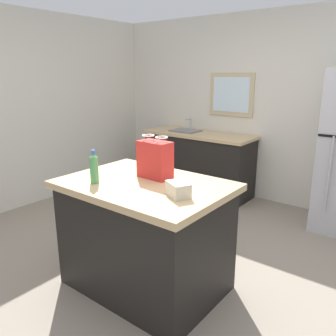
# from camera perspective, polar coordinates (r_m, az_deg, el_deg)

# --- Properties ---
(ground) EXTENTS (6.48, 6.48, 0.00)m
(ground) POSITION_cam_1_polar(r_m,az_deg,el_deg) (3.18, 1.58, -17.72)
(ground) COLOR gray
(back_wall) EXTENTS (5.40, 0.13, 2.52)m
(back_wall) POSITION_cam_1_polar(r_m,az_deg,el_deg) (4.82, 18.82, 9.05)
(back_wall) COLOR silver
(back_wall) RESTS_ON ground
(left_wall) EXTENTS (0.10, 4.76, 2.52)m
(left_wall) POSITION_cam_1_polar(r_m,az_deg,el_deg) (4.80, -25.53, 8.30)
(left_wall) COLOR silver
(left_wall) RESTS_ON ground
(kitchen_island) EXTENTS (1.30, 0.92, 0.92)m
(kitchen_island) POSITION_cam_1_polar(r_m,az_deg,el_deg) (2.87, -3.75, -11.06)
(kitchen_island) COLOR black
(kitchen_island) RESTS_ON ground
(sink_counter) EXTENTS (1.64, 0.61, 1.08)m
(sink_counter) POSITION_cam_1_polar(r_m,az_deg,el_deg) (5.12, 4.97, 0.98)
(sink_counter) COLOR black
(sink_counter) RESTS_ON ground
(shopping_bag) EXTENTS (0.28, 0.16, 0.35)m
(shopping_bag) POSITION_cam_1_polar(r_m,az_deg,el_deg) (2.77, -2.17, 1.46)
(shopping_bag) COLOR red
(shopping_bag) RESTS_ON kitchen_island
(small_box) EXTENTS (0.21, 0.19, 0.10)m
(small_box) POSITION_cam_1_polar(r_m,az_deg,el_deg) (2.38, 1.70, -3.56)
(small_box) COLOR beige
(small_box) RESTS_ON kitchen_island
(bottle) EXTENTS (0.07, 0.07, 0.26)m
(bottle) POSITION_cam_1_polar(r_m,az_deg,el_deg) (2.70, -12.16, -0.03)
(bottle) COLOR #4C9956
(bottle) RESTS_ON kitchen_island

